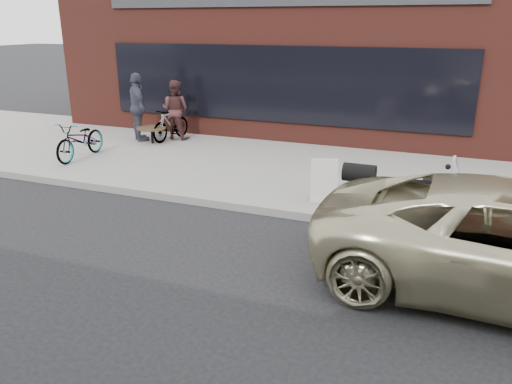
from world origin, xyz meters
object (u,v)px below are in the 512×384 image
at_px(bicycle_front, 81,140).
at_px(cafe_patron_right, 138,107).
at_px(sandwich_sign, 324,179).
at_px(cafe_table, 152,129).
at_px(motorcycle, 396,204).
at_px(cafe_patron_left, 175,110).
at_px(bicycle_rear, 171,124).

relative_size(bicycle_front, cafe_patron_right, 0.94).
relative_size(sandwich_sign, cafe_table, 1.02).
height_order(motorcycle, cafe_patron_left, cafe_patron_left).
relative_size(cafe_table, cafe_patron_right, 0.42).
bearing_deg(motorcycle, cafe_patron_left, 146.01).
bearing_deg(bicycle_front, cafe_patron_left, 65.10).
relative_size(motorcycle, cafe_patron_right, 1.23).
xyz_separation_m(bicycle_front, cafe_patron_left, (1.05, 2.69, 0.36)).
xyz_separation_m(motorcycle, cafe_patron_left, (-6.52, 4.53, 0.35)).
bearing_deg(cafe_table, cafe_patron_right, 162.14).
bearing_deg(cafe_patron_right, cafe_table, -156.40).
bearing_deg(cafe_table, bicycle_front, -110.40).
xyz_separation_m(bicycle_rear, cafe_table, (-0.28, -0.54, -0.05)).
height_order(motorcycle, bicycle_rear, motorcycle).
xyz_separation_m(motorcycle, bicycle_rear, (-6.57, 4.33, -0.02)).
bearing_deg(sandwich_sign, cafe_patron_left, 128.90).
xyz_separation_m(motorcycle, bicycle_front, (-7.58, 1.84, -0.01)).
bearing_deg(motorcycle, cafe_table, 151.78).
bearing_deg(cafe_patron_right, cafe_patron_left, -103.82).
relative_size(motorcycle, cafe_patron_left, 1.39).
xyz_separation_m(sandwich_sign, cafe_patron_right, (-5.94, 2.88, 0.53)).
xyz_separation_m(motorcycle, sandwich_sign, (-1.41, 1.07, -0.08)).
bearing_deg(sandwich_sign, motorcycle, -54.37).
bearing_deg(bicycle_rear, bicycle_front, -103.54).
bearing_deg(motorcycle, sandwich_sign, 143.47).
height_order(cafe_patron_left, cafe_patron_right, cafe_patron_right).
bearing_deg(cafe_table, motorcycle, -28.97).
bearing_deg(cafe_patron_left, cafe_table, 64.19).
relative_size(sandwich_sign, cafe_patron_left, 0.48).
bearing_deg(cafe_table, sandwich_sign, -26.56).
bearing_deg(motorcycle, bicycle_rear, 147.35).
distance_m(cafe_patron_left, cafe_patron_right, 1.01).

